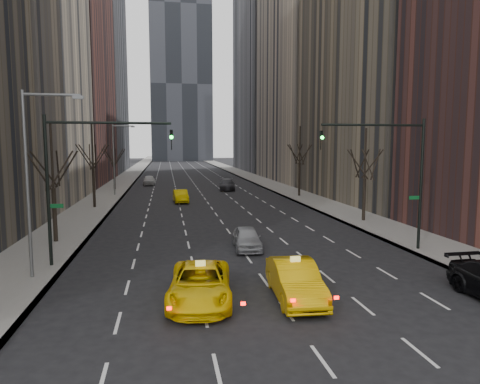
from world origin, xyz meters
name	(u,v)px	position (x,y,z in m)	size (l,w,h in m)	color
ground	(322,361)	(0.00, 0.00, 0.00)	(400.00, 400.00, 0.00)	black
sidewalk_left	(125,180)	(-12.25, 70.00, 0.07)	(4.50, 320.00, 0.15)	slate
sidewalk_right	(253,178)	(12.25, 70.00, 0.07)	(4.50, 320.00, 0.15)	slate
bld_left_far	(62,52)	(-21.50, 66.00, 22.00)	(14.00, 28.00, 44.00)	brown
bld_left_deep	(91,44)	(-21.50, 96.00, 30.00)	(14.00, 30.00, 60.00)	slate
bld_right_far	(311,41)	(21.50, 64.00, 25.00)	(14.00, 28.00, 50.00)	#BAA98E
bld_right_deep	(270,54)	(21.50, 95.00, 29.00)	(14.00, 30.00, 58.00)	slate
tower_far	(180,12)	(2.00, 170.00, 60.00)	(24.00, 24.00, 120.00)	black
tree_lw_b	(53,188)	(-12.00, 18.00, 3.72)	(3.36, 3.50, 7.82)	black
tree_lw_c	(93,170)	(-12.00, 34.00, 4.04)	(3.36, 3.50, 8.74)	black
tree_lw_d	(114,166)	(-12.00, 52.00, 3.56)	(3.36, 3.50, 7.36)	black
tree_rw_b	(365,179)	(12.00, 22.00, 3.72)	(3.36, 3.50, 7.82)	black
tree_rw_c	(300,165)	(12.00, 40.00, 4.04)	(3.36, 3.50, 8.74)	black
traffic_mast_left	(80,166)	(-9.11, 12.00, 5.49)	(6.69, 0.39, 8.00)	black
traffic_mast_right	(396,163)	(9.11, 12.00, 5.49)	(6.69, 0.39, 8.00)	black
streetlight_near	(34,165)	(-10.84, 10.00, 5.62)	(2.83, 0.22, 9.00)	slate
streetlight_far	(116,152)	(-10.84, 45.00, 5.62)	(2.83, 0.22, 9.00)	slate
taxi_suv	(200,284)	(-3.30, 5.63, 0.77)	(2.56, 5.56, 1.54)	yellow
taxi_sedan	(295,280)	(0.73, 5.25, 0.82)	(1.74, 5.00, 1.65)	#D69F04
silver_sedan_ahead	(247,238)	(0.36, 14.29, 0.70)	(1.66, 4.12, 1.40)	gray
far_taxi	(181,196)	(-3.03, 37.20, 0.72)	(1.52, 4.36, 1.44)	#DCB804
far_suv_grey	(227,185)	(4.12, 49.50, 0.79)	(2.20, 5.41, 1.57)	#2D2C31
far_car_white	(149,180)	(-7.37, 59.18, 0.79)	(1.87, 4.66, 1.59)	#B8B8B8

